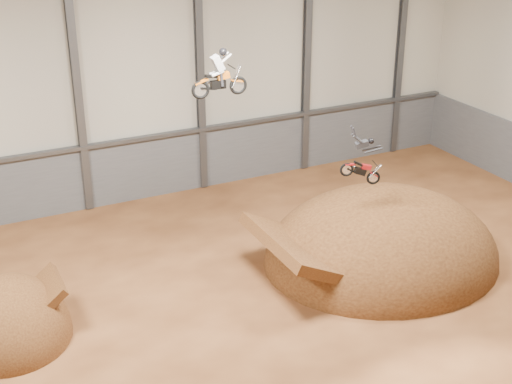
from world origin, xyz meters
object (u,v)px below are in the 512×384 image
(takeoff_ramp, at_px, (10,335))
(landing_ramp, at_px, (381,259))
(fmx_rider_a, at_px, (219,71))
(fmx_rider_b, at_px, (359,157))

(takeoff_ramp, height_order, landing_ramp, landing_ramp)
(landing_ramp, distance_m, fmx_rider_a, 11.96)
(takeoff_ramp, distance_m, fmx_rider_b, 15.79)
(takeoff_ramp, bearing_deg, fmx_rider_a, 3.81)
(landing_ramp, bearing_deg, takeoff_ramp, 175.24)
(takeoff_ramp, distance_m, fmx_rider_a, 13.28)
(fmx_rider_b, bearing_deg, landing_ramp, 31.88)
(fmx_rider_b, bearing_deg, takeoff_ramp, -171.36)
(takeoff_ramp, bearing_deg, fmx_rider_b, -7.58)
(takeoff_ramp, bearing_deg, landing_ramp, -4.76)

